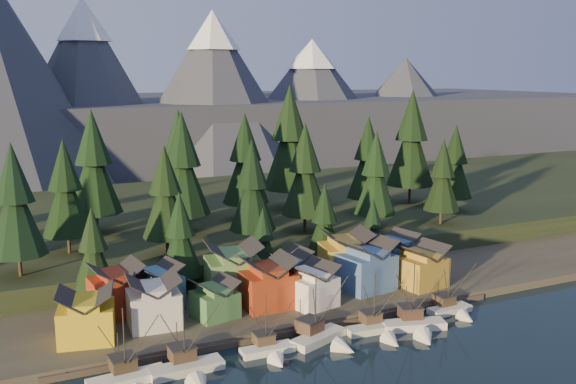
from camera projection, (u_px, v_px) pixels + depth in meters
name	position (u px, v px, depth m)	size (l,w,h in m)	color
ground	(340.00, 372.00, 93.02)	(500.00, 500.00, 0.00)	black
shore_strip	(240.00, 285.00, 128.40)	(400.00, 50.00, 1.50)	#3A352A
hillside	(173.00, 222.00, 172.38)	(420.00, 100.00, 6.00)	black
dock	(291.00, 328.00, 107.58)	(80.00, 4.00, 1.00)	#4E4338
mountain_ridge	(85.00, 111.00, 276.09)	(560.00, 190.00, 90.00)	#404353
boat_0	(129.00, 372.00, 88.32)	(11.45, 12.33, 12.09)	silver
boat_1	(189.00, 361.00, 91.51)	(11.19, 12.14, 12.53)	beige
boat_2	(270.00, 343.00, 98.12)	(8.71, 9.46, 10.53)	white
boat_3	(324.00, 329.00, 102.36)	(10.96, 11.55, 12.68)	beige
boat_4	(379.00, 323.00, 106.11)	(10.69, 11.53, 10.96)	beige
boat_5	(417.00, 318.00, 107.19)	(11.41, 11.93, 12.59)	silver
boat_6	(454.00, 302.00, 114.77)	(8.58, 9.28, 11.13)	beige
house_front_0	(86.00, 314.00, 99.53)	(9.84, 9.49, 8.35)	gold
house_front_1	(154.00, 300.00, 105.28)	(8.81, 8.51, 8.52)	beige
house_front_2	(215.00, 298.00, 109.33)	(7.96, 8.00, 6.61)	#41723E
house_front_3	(267.00, 281.00, 114.21)	(8.98, 8.56, 9.08)	maroon
house_front_4	(311.00, 284.00, 114.80)	(9.18, 9.63, 7.73)	white
house_front_5	(366.00, 263.00, 122.94)	(10.67, 9.97, 9.89)	#3E5E93
house_front_6	(421.00, 264.00, 125.01)	(9.55, 9.17, 8.40)	#A8822B
house_back_0	(116.00, 288.00, 110.25)	(9.20, 8.91, 9.11)	maroon
house_back_1	(158.00, 285.00, 113.33)	(8.79, 8.86, 8.18)	teal
house_back_2	(233.00, 268.00, 119.02)	(10.89, 10.21, 10.35)	#548045
house_back_3	(287.00, 270.00, 121.92)	(8.81, 8.04, 8.16)	#376483
house_back_4	(346.00, 254.00, 128.47)	(10.97, 10.68, 10.21)	gold
house_back_5	(395.00, 252.00, 133.42)	(9.03, 9.10, 8.55)	#33537A
tree_hill_2	(15.00, 204.00, 115.19)	(10.63, 10.63, 24.75)	#332319
tree_hill_3	(66.00, 191.00, 130.16)	(10.19, 10.19, 23.75)	#332319
tree_hill_4	(94.00, 166.00, 146.33)	(12.35, 12.35, 28.77)	#332319
tree_hill_5	(166.00, 195.00, 128.95)	(9.77, 9.77, 22.76)	#332319
tree_hill_6	(183.00, 168.00, 145.07)	(12.17, 12.17, 28.34)	#332319
tree_hill_7	(252.00, 189.00, 134.70)	(9.95, 9.95, 23.19)	#332319
tree_hill_8	(245.00, 162.00, 158.98)	(11.62, 11.62, 27.07)	#332319
tree_hill_9	(305.00, 173.00, 147.40)	(11.00, 11.00, 25.63)	#332319
tree_hill_10	(290.00, 142.00, 172.15)	(14.43, 14.43, 33.61)	#332319
tree_hill_11	(376.00, 176.00, 149.91)	(10.08, 10.08, 23.49)	#332319
tree_hill_12	(368.00, 161.00, 167.26)	(11.02, 11.02, 25.67)	#332319
tree_hill_13	(442.00, 178.00, 155.95)	(9.02, 9.02, 21.00)	#332319
tree_hill_14	(411.00, 142.00, 179.50)	(13.81, 13.81, 32.16)	#332319
tree_hill_15	(179.00, 159.00, 161.90)	(11.95, 11.95, 27.83)	#332319
tree_hill_17	(455.00, 164.00, 169.65)	(10.00, 10.00, 23.31)	#332319
tree_shore_0	(93.00, 251.00, 114.66)	(7.71, 7.71, 17.95)	#332319
tree_shore_1	(180.00, 237.00, 121.24)	(8.34, 8.34, 19.42)	#332319
tree_shore_2	(263.00, 240.00, 128.87)	(6.35, 6.35, 14.79)	#332319
tree_shore_3	(324.00, 223.00, 134.36)	(8.00, 8.00, 18.65)	#332319
tree_shore_4	(373.00, 227.00, 139.83)	(6.24, 6.24, 14.53)	#332319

